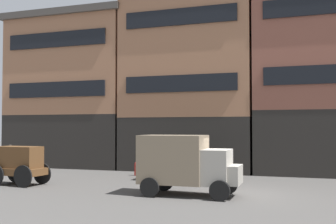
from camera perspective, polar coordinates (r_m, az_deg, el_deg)
The scene contains 9 objects.
ground_plane at distance 19.06m, azimuth 8.85°, elevation -11.07°, with size 120.00×120.00×0.00m, color #4C4947.
building_far_left at distance 33.50m, azimuth -12.31°, elevation 2.87°, with size 9.95×6.76×11.64m.
building_center_left at distance 29.91m, azimuth 3.37°, elevation 4.62°, with size 9.48×6.76×12.89m.
building_center_right at distance 28.91m, azimuth 20.93°, elevation 4.79°, with size 9.23×6.76×12.69m.
cargo_wagon at distance 22.75m, azimuth -20.03°, elevation -6.59°, with size 3.00×1.71×1.98m.
delivery_truck_near at distance 18.11m, azimuth 2.53°, elevation -7.02°, with size 4.35×2.13×2.62m.
sedan_light at distance 23.32m, azimuth 1.26°, elevation -7.19°, with size 3.80×2.07×1.83m.
pedestrian_officer at distance 29.99m, azimuth -21.05°, elevation -5.79°, with size 0.39×0.39×1.79m.
fire_hydrant_curbside at distance 25.63m, azimuth -4.43°, elevation -7.81°, with size 0.24×0.24×0.83m.
Camera 1 is at (3.14, -18.56, 2.97)m, focal length 44.00 mm.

